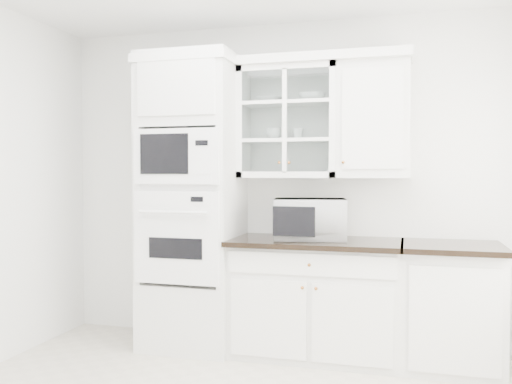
% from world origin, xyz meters
% --- Properties ---
extents(room_shell, '(4.00, 3.50, 2.70)m').
position_xyz_m(room_shell, '(0.00, 0.43, 1.78)').
color(room_shell, white).
rests_on(room_shell, ground).
extents(oven_column, '(0.76, 0.68, 2.40)m').
position_xyz_m(oven_column, '(-0.75, 1.42, 1.20)').
color(oven_column, white).
rests_on(oven_column, ground).
extents(base_cabinet_run, '(1.32, 0.67, 0.92)m').
position_xyz_m(base_cabinet_run, '(0.28, 1.45, 0.46)').
color(base_cabinet_run, white).
rests_on(base_cabinet_run, ground).
extents(extra_base_cabinet, '(0.72, 0.67, 0.92)m').
position_xyz_m(extra_base_cabinet, '(1.28, 1.45, 0.46)').
color(extra_base_cabinet, white).
rests_on(extra_base_cabinet, ground).
extents(upper_cabinet_glass, '(0.80, 0.33, 0.90)m').
position_xyz_m(upper_cabinet_glass, '(0.03, 1.58, 1.85)').
color(upper_cabinet_glass, white).
rests_on(upper_cabinet_glass, room_shell).
extents(upper_cabinet_solid, '(0.55, 0.33, 0.90)m').
position_xyz_m(upper_cabinet_solid, '(0.71, 1.58, 1.85)').
color(upper_cabinet_solid, white).
rests_on(upper_cabinet_solid, room_shell).
extents(crown_molding, '(2.14, 0.38, 0.07)m').
position_xyz_m(crown_molding, '(-0.07, 1.56, 2.33)').
color(crown_molding, white).
rests_on(crown_molding, room_shell).
extents(countertop_microwave, '(0.62, 0.55, 0.32)m').
position_xyz_m(countertop_microwave, '(0.23, 1.44, 1.08)').
color(countertop_microwave, white).
rests_on(countertop_microwave, base_cabinet_run).
extents(bowl_a, '(0.22, 0.22, 0.05)m').
position_xyz_m(bowl_a, '(-0.13, 1.57, 2.03)').
color(bowl_a, white).
rests_on(bowl_a, upper_cabinet_glass).
extents(bowl_b, '(0.26, 0.26, 0.07)m').
position_xyz_m(bowl_b, '(0.22, 1.57, 2.04)').
color(bowl_b, white).
rests_on(bowl_b, upper_cabinet_glass).
extents(cup_a, '(0.14, 0.14, 0.09)m').
position_xyz_m(cup_a, '(-0.10, 1.57, 1.76)').
color(cup_a, white).
rests_on(cup_a, upper_cabinet_glass).
extents(cup_b, '(0.12, 0.12, 0.09)m').
position_xyz_m(cup_b, '(0.10, 1.57, 1.76)').
color(cup_b, white).
rests_on(cup_b, upper_cabinet_glass).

